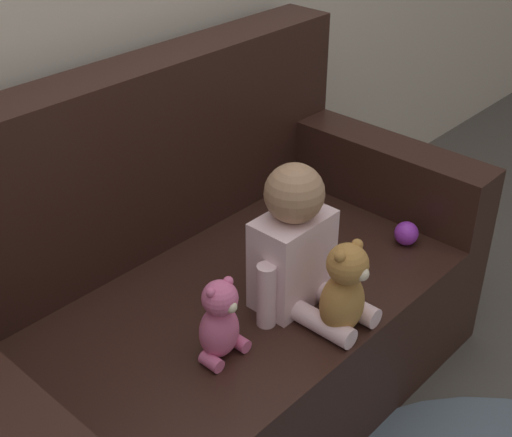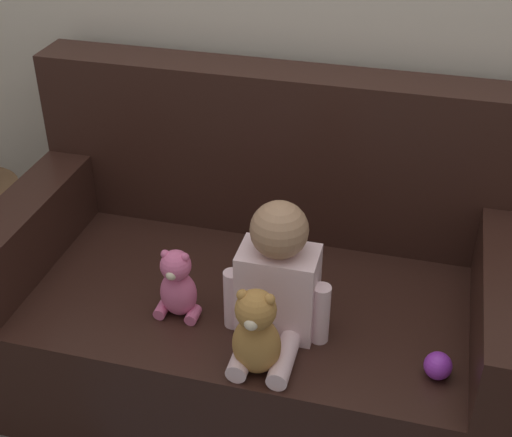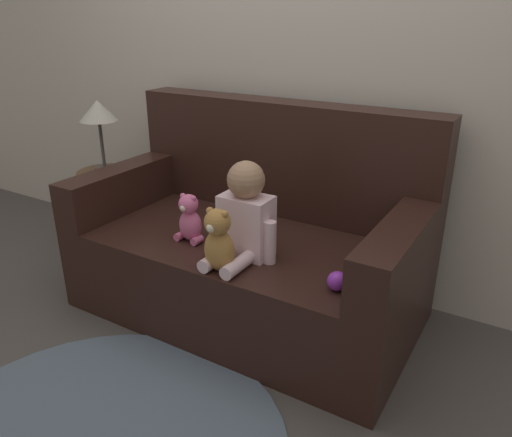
{
  "view_description": "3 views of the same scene",
  "coord_description": "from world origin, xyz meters",
  "px_view_note": "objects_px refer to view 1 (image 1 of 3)",
  "views": [
    {
      "loc": [
        -1.13,
        -1.19,
        1.68
      ],
      "look_at": [
        0.11,
        -0.06,
        0.65
      ],
      "focal_mm": 50.0,
      "sensor_mm": 36.0,
      "label": 1
    },
    {
      "loc": [
        0.46,
        -1.73,
        1.83
      ],
      "look_at": [
        0.02,
        -0.04,
        0.71
      ],
      "focal_mm": 50.0,
      "sensor_mm": 36.0,
      "label": 2
    },
    {
      "loc": [
        1.18,
        -1.85,
        1.42
      ],
      "look_at": [
        0.07,
        -0.03,
        0.53
      ],
      "focal_mm": 35.0,
      "sensor_mm": 36.0,
      "label": 3
    }
  ],
  "objects_px": {
    "teddy_bear_brown": "(344,290)",
    "couch": "(201,305)",
    "person_baby": "(297,247)",
    "toy_ball": "(406,233)",
    "plush_toy_side": "(220,322)"
  },
  "relations": [
    {
      "from": "teddy_bear_brown",
      "to": "toy_ball",
      "type": "bearing_deg",
      "value": 12.23
    },
    {
      "from": "plush_toy_side",
      "to": "toy_ball",
      "type": "relative_size",
      "value": 3.01
    },
    {
      "from": "person_baby",
      "to": "plush_toy_side",
      "type": "distance_m",
      "value": 0.31
    },
    {
      "from": "couch",
      "to": "person_baby",
      "type": "distance_m",
      "value": 0.4
    },
    {
      "from": "person_baby",
      "to": "toy_ball",
      "type": "distance_m",
      "value": 0.49
    },
    {
      "from": "person_baby",
      "to": "plush_toy_side",
      "type": "height_order",
      "value": "person_baby"
    },
    {
      "from": "person_baby",
      "to": "toy_ball",
      "type": "bearing_deg",
      "value": -8.49
    },
    {
      "from": "person_baby",
      "to": "toy_ball",
      "type": "relative_size",
      "value": 5.54
    },
    {
      "from": "couch",
      "to": "teddy_bear_brown",
      "type": "xyz_separation_m",
      "value": [
        0.1,
        -0.44,
        0.22
      ]
    },
    {
      "from": "teddy_bear_brown",
      "to": "couch",
      "type": "bearing_deg",
      "value": 103.23
    },
    {
      "from": "couch",
      "to": "toy_ball",
      "type": "bearing_deg",
      "value": -29.97
    },
    {
      "from": "plush_toy_side",
      "to": "toy_ball",
      "type": "xyz_separation_m",
      "value": [
        0.76,
        -0.07,
        -0.07
      ]
    },
    {
      "from": "plush_toy_side",
      "to": "teddy_bear_brown",
      "type": "bearing_deg",
      "value": -30.85
    },
    {
      "from": "couch",
      "to": "plush_toy_side",
      "type": "bearing_deg",
      "value": -123.95
    },
    {
      "from": "person_baby",
      "to": "teddy_bear_brown",
      "type": "xyz_separation_m",
      "value": [
        -0.01,
        -0.17,
        -0.05
      ]
    }
  ]
}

